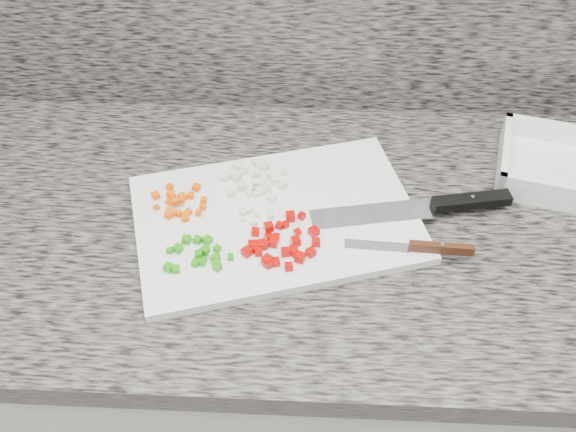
{
  "coord_description": "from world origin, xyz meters",
  "views": [
    {
      "loc": [
        -0.03,
        0.73,
        1.64
      ],
      "look_at": [
        -0.06,
        1.41,
        0.93
      ],
      "focal_mm": 40.0,
      "sensor_mm": 36.0,
      "label": 1
    }
  ],
  "objects": [
    {
      "name": "cabinet",
      "position": [
        0.0,
        1.44,
        0.43
      ],
      "size": [
        3.92,
        0.62,
        0.86
      ],
      "primitive_type": "cube",
      "color": "beige",
      "rests_on": "ground"
    },
    {
      "name": "countertop",
      "position": [
        0.0,
        1.44,
        0.88
      ],
      "size": [
        3.96,
        0.64,
        0.04
      ],
      "primitive_type": "cube",
      "color": "#615D55",
      "rests_on": "cabinet"
    },
    {
      "name": "cutting_board",
      "position": [
        -0.08,
        1.43,
        0.91
      ],
      "size": [
        0.5,
        0.4,
        0.01
      ],
      "primitive_type": "cube",
      "rotation": [
        0.0,
        0.0,
        0.29
      ],
      "color": "white",
      "rests_on": "countertop"
    },
    {
      "name": "carrot_pile",
      "position": [
        -0.24,
        1.44,
        0.92
      ],
      "size": [
        0.09,
        0.08,
        0.02
      ],
      "color": "#FB5E05",
      "rests_on": "cutting_board"
    },
    {
      "name": "onion_pile",
      "position": [
        -0.12,
        1.5,
        0.92
      ],
      "size": [
        0.11,
        0.1,
        0.02
      ],
      "color": "silver",
      "rests_on": "cutting_board"
    },
    {
      "name": "green_pepper_pile",
      "position": [
        -0.19,
        1.34,
        0.92
      ],
      "size": [
        0.1,
        0.07,
        0.02
      ],
      "color": "#259B0E",
      "rests_on": "cutting_board"
    },
    {
      "name": "red_pepper_pile",
      "position": [
        -0.07,
        1.36,
        0.92
      ],
      "size": [
        0.12,
        0.12,
        0.02
      ],
      "color": "#BF0702",
      "rests_on": "cutting_board"
    },
    {
      "name": "garlic_pile",
      "position": [
        -0.12,
        1.42,
        0.92
      ],
      "size": [
        0.06,
        0.04,
        0.01
      ],
      "color": "#F3E9BC",
      "rests_on": "cutting_board"
    },
    {
      "name": "chef_knife",
      "position": [
        0.17,
        1.46,
        0.92
      ],
      "size": [
        0.32,
        0.09,
        0.02
      ],
      "rotation": [
        0.0,
        0.0,
        0.19
      ],
      "color": "white",
      "rests_on": "cutting_board"
    },
    {
      "name": "paring_knife",
      "position": [
        0.14,
        1.37,
        0.92
      ],
      "size": [
        0.19,
        0.02,
        0.02
      ],
      "rotation": [
        0.0,
        0.0,
        -0.05
      ],
      "color": "white",
      "rests_on": "cutting_board"
    },
    {
      "name": "tray",
      "position": [
        0.41,
        1.55,
        0.92
      ],
      "size": [
        0.28,
        0.23,
        0.05
      ],
      "rotation": [
        0.0,
        0.0,
        -0.24
      ],
      "color": "white",
      "rests_on": "countertop"
    }
  ]
}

